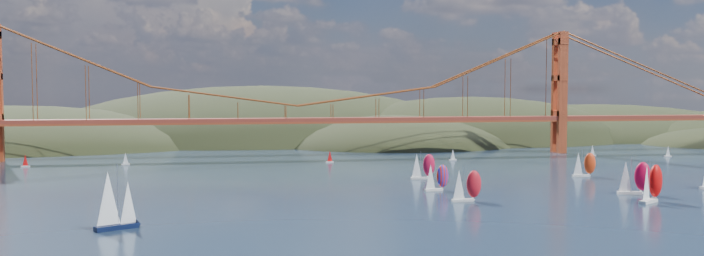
% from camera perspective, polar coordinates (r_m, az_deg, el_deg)
% --- Properties ---
extents(headlands, '(725.00, 225.00, 96.00)m').
position_cam_1_polar(headlands, '(399.09, 0.53, -2.72)').
color(headlands, black).
rests_on(headlands, ground).
extents(bridge, '(552.00, 12.00, 55.00)m').
position_cam_1_polar(bridge, '(293.08, -4.93, 3.86)').
color(bridge, maroon).
rests_on(bridge, ground).
extents(sloop_navy, '(9.31, 7.73, 13.59)m').
position_cam_1_polar(sloop_navy, '(150.58, -19.16, -5.75)').
color(sloop_navy, black).
rests_on(sloop_navy, ground).
extents(racer_0, '(7.96, 3.28, 9.12)m').
position_cam_1_polar(racer_0, '(180.33, 9.46, -4.69)').
color(racer_0, silver).
rests_on(racer_0, ground).
extents(racer_1, '(9.56, 7.62, 10.89)m').
position_cam_1_polar(racer_1, '(192.18, 23.59, -4.17)').
color(racer_1, silver).
rests_on(racer_1, ground).
extents(racer_2, '(9.08, 5.23, 10.18)m').
position_cam_1_polar(racer_2, '(205.40, 22.36, -3.78)').
color(racer_2, silver).
rests_on(racer_2, ground).
extents(racer_3, '(7.90, 3.29, 9.03)m').
position_cam_1_polar(racer_3, '(240.40, 18.71, -2.84)').
color(racer_3, silver).
rests_on(racer_3, ground).
extents(racer_5, '(7.99, 3.23, 9.21)m').
position_cam_1_polar(racer_5, '(222.66, 5.88, -3.14)').
color(racer_5, silver).
rests_on(racer_5, ground).
extents(racer_rwb, '(7.52, 3.71, 8.46)m').
position_cam_1_polar(racer_rwb, '(197.93, 7.02, -4.05)').
color(racer_rwb, silver).
rests_on(racer_rwb, ground).
extents(distant_boat_2, '(3.00, 2.00, 4.70)m').
position_cam_1_polar(distant_boat_2, '(283.79, -25.51, -2.46)').
color(distant_boat_2, silver).
rests_on(distant_boat_2, ground).
extents(distant_boat_3, '(3.00, 2.00, 4.70)m').
position_cam_1_polar(distant_boat_3, '(277.13, -18.31, -2.44)').
color(distant_boat_3, silver).
rests_on(distant_boat_3, ground).
extents(distant_boat_4, '(3.00, 2.00, 4.70)m').
position_cam_1_polar(distant_boat_4, '(316.54, 19.36, -1.77)').
color(distant_boat_4, silver).
rests_on(distant_boat_4, ground).
extents(distant_boat_5, '(3.00, 2.00, 4.70)m').
position_cam_1_polar(distant_boat_5, '(323.80, 24.79, -1.77)').
color(distant_boat_5, silver).
rests_on(distant_boat_5, ground).
extents(distant_boat_8, '(3.00, 2.00, 4.70)m').
position_cam_1_polar(distant_boat_8, '(282.21, 8.38, -2.21)').
color(distant_boat_8, silver).
rests_on(distant_boat_8, ground).
extents(distant_boat_9, '(3.00, 2.00, 4.70)m').
position_cam_1_polar(distant_boat_9, '(271.65, -1.85, -2.38)').
color(distant_boat_9, silver).
rests_on(distant_boat_9, ground).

